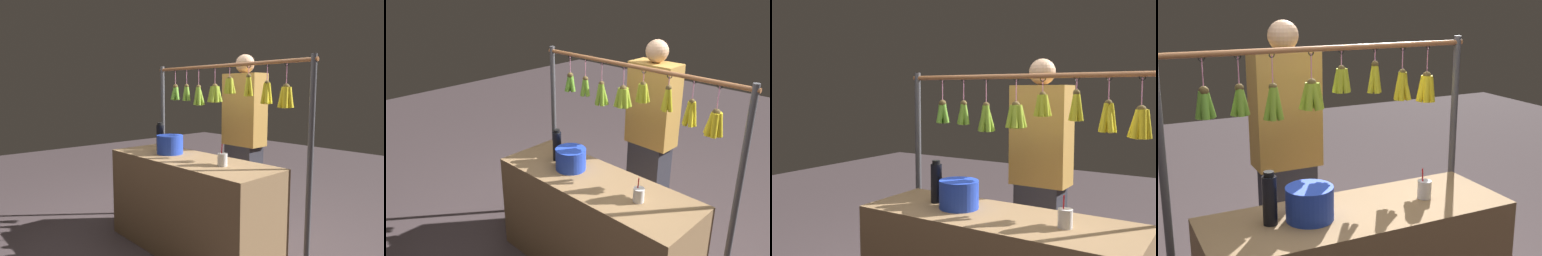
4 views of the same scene
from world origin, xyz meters
The scene contains 5 objects.
display_rack centered at (-0.02, -0.40, 1.23)m, with size 1.87×0.14×1.68m.
water_bottle centered at (0.46, -0.04, 0.96)m, with size 0.07×0.07×0.27m.
blue_bucket centered at (0.27, -0.01, 0.92)m, with size 0.24×0.24×0.17m, color blue.
drink_cup centered at (-0.40, 0.01, 0.89)m, with size 0.08×0.08×0.17m.
vendor_person centered at (0.09, -0.85, 0.88)m, with size 0.42×0.23×1.78m.
Camera 4 is at (1.17, 2.25, 1.92)m, focal length 48.82 mm.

